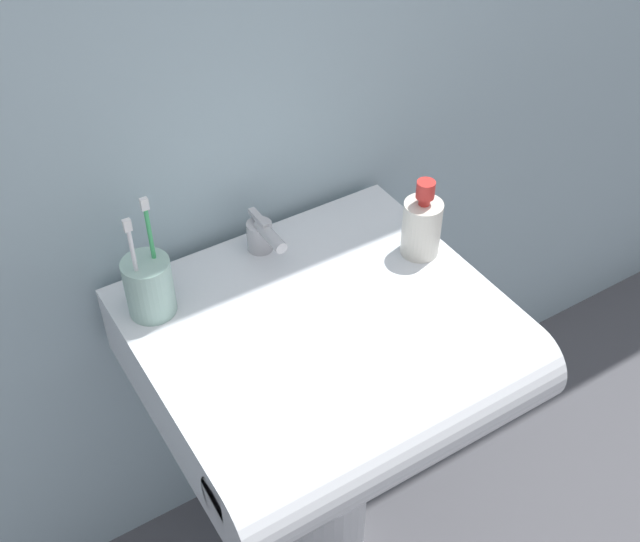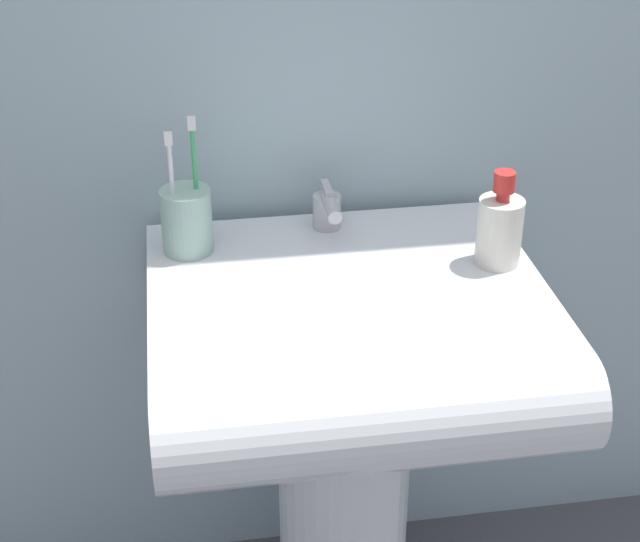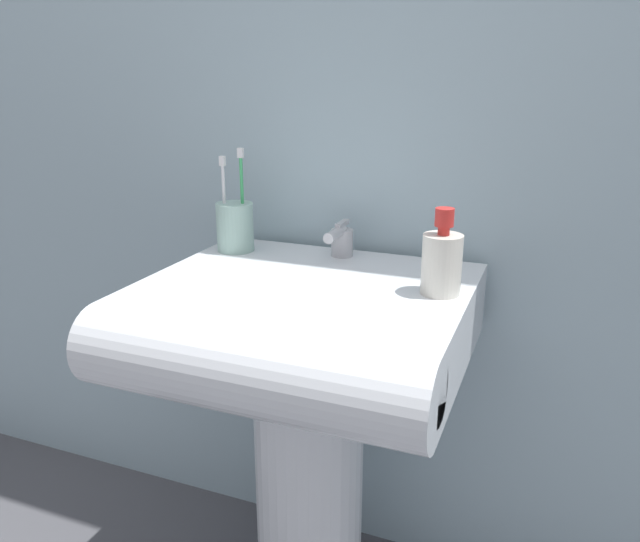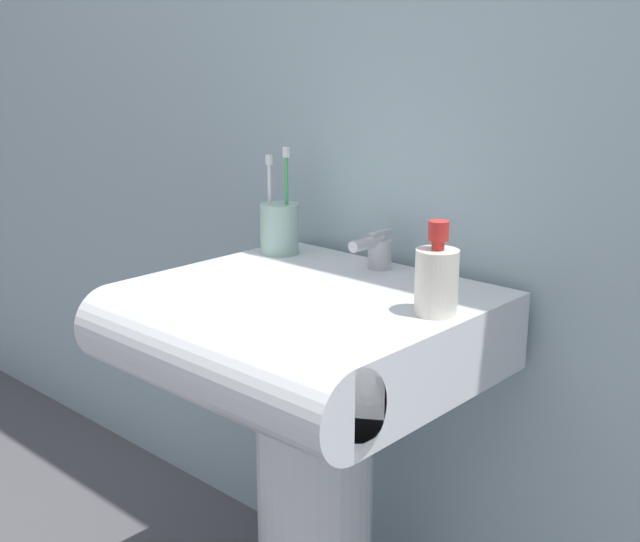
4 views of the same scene
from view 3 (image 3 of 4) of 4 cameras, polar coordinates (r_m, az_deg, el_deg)
wall_back at (r=1.34m, az=3.73°, el=21.53°), size 5.00×0.05×2.40m
sink_pedestal at (r=1.35m, az=-0.99°, el=-19.11°), size 0.22×0.22×0.61m
sink_basin at (r=1.12m, az=-2.16°, el=-5.19°), size 0.58×0.54×0.14m
faucet at (r=1.28m, az=2.07°, el=2.85°), size 0.05×0.11×0.07m
toothbrush_cup at (r=1.34m, az=-7.77°, el=4.10°), size 0.08×0.08×0.22m
soap_bottle at (r=1.08m, az=11.08°, el=0.86°), size 0.07×0.07×0.15m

